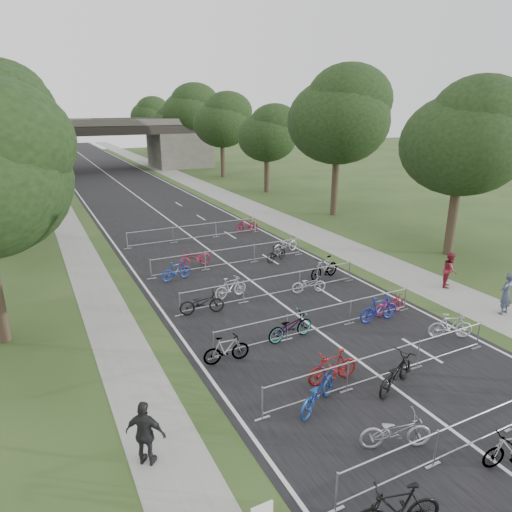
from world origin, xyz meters
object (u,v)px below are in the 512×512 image
Objects in this scene: overpass_bridge at (100,145)px; pedestrian_b at (450,270)px; pedestrian_a at (506,294)px; pedestrian_c at (146,434)px.

overpass_bridge is 17.26× the size of pedestrian_b.
pedestrian_c is at bearing -3.63° from pedestrian_a.
overpass_bridge is 56.91m from pedestrian_a.
pedestrian_a reaches higher than pedestrian_b.
pedestrian_b is at bearing -106.70° from pedestrian_a.
pedestrian_c is (-16.68, -5.13, 0.01)m from pedestrian_b.
pedestrian_c is at bearing -97.89° from overpass_bridge.
pedestrian_b is (8.64, -52.89, -2.64)m from overpass_bridge.
pedestrian_c is (-16.27, -1.76, -0.05)m from pedestrian_a.
pedestrian_c reaches higher than pedestrian_b.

